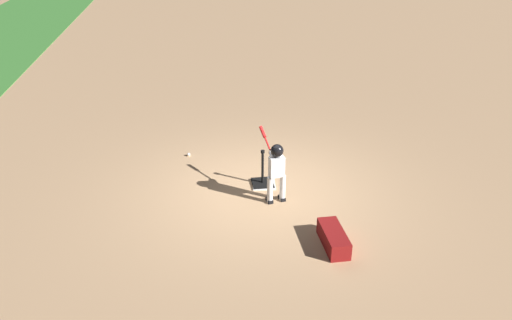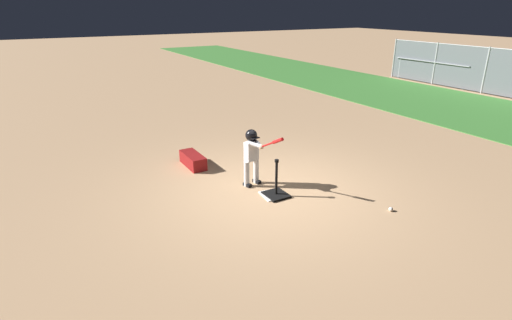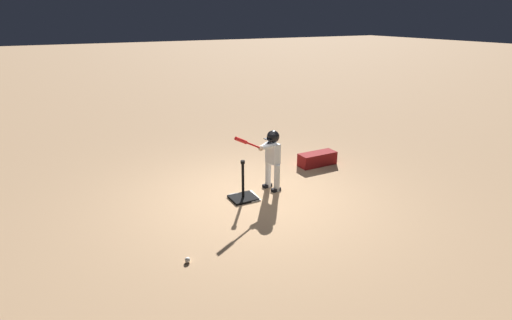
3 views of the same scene
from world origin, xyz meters
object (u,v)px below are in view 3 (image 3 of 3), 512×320
object	(u,v)px
batting_tee	(243,194)
baseball	(188,260)
equipment_bag	(317,159)
batter_child	(271,153)

from	to	relation	value
batting_tee	baseball	size ratio (longest dim) A/B	9.79
baseball	equipment_bag	world-z (taller)	equipment_bag
batting_tee	equipment_bag	bearing A→B (deg)	-160.39
batter_child	equipment_bag	world-z (taller)	batter_child
batter_child	baseball	world-z (taller)	batter_child
batting_tee	baseball	bearing A→B (deg)	42.68
batting_tee	batter_child	xyz separation A→B (m)	(-0.65, -0.13, 0.62)
batter_child	baseball	bearing A→B (deg)	35.26
batting_tee	batter_child	distance (m)	0.91
batter_child	baseball	distance (m)	2.72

